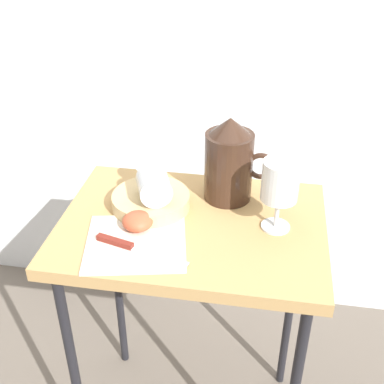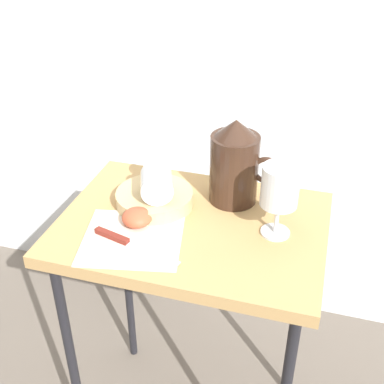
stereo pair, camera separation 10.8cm
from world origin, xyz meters
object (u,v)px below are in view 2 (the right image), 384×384
object	(u,v)px
table	(192,249)
wine_glass_tipped_near	(156,182)
apple_half_left	(137,217)
basket_tray	(155,199)
knife	(124,241)
wine_glass_upright	(280,190)
pitcher	(234,168)

from	to	relation	value
table	wine_glass_tipped_near	distance (m)	0.18
wine_glass_tipped_near	apple_half_left	size ratio (longest dim) A/B	2.33
basket_tray	knife	world-z (taller)	basket_tray
table	apple_half_left	distance (m)	0.16
basket_tray	wine_glass_upright	world-z (taller)	wine_glass_upright
basket_tray	pitcher	size ratio (longest dim) A/B	0.88
wine_glass_tipped_near	knife	bearing A→B (deg)	-98.42
wine_glass_tipped_near	basket_tray	bearing A→B (deg)	132.70
table	apple_half_left	world-z (taller)	apple_half_left
wine_glass_upright	wine_glass_tipped_near	bearing A→B (deg)	176.01
pitcher	wine_glass_tipped_near	bearing A→B (deg)	-151.12
apple_half_left	knife	xyz separation A→B (m)	(-0.00, -0.07, -0.01)
wine_glass_upright	wine_glass_tipped_near	distance (m)	0.28
pitcher	wine_glass_tipped_near	xyz separation A→B (m)	(-0.16, -0.09, -0.01)
basket_tray	wine_glass_tipped_near	bearing A→B (deg)	-47.30
table	basket_tray	distance (m)	0.15
table	wine_glass_upright	distance (m)	0.26
knife	table	bearing A→B (deg)	45.78
pitcher	apple_half_left	distance (m)	0.25
basket_tray	apple_half_left	size ratio (longest dim) A/B	2.67
table	apple_half_left	xyz separation A→B (m)	(-0.11, -0.05, 0.10)
table	knife	distance (m)	0.19
apple_half_left	knife	world-z (taller)	apple_half_left
pitcher	wine_glass_upright	bearing A→B (deg)	-42.61
apple_half_left	table	bearing A→B (deg)	23.08
wine_glass_upright	knife	size ratio (longest dim) A/B	0.79
wine_glass_tipped_near	apple_half_left	world-z (taller)	wine_glass_tipped_near
wine_glass_upright	knife	bearing A→B (deg)	-156.74
wine_glass_upright	basket_tray	bearing A→B (deg)	173.74
basket_tray	pitcher	distance (m)	0.20
apple_half_left	knife	bearing A→B (deg)	-92.30
pitcher	apple_half_left	bearing A→B (deg)	-137.16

